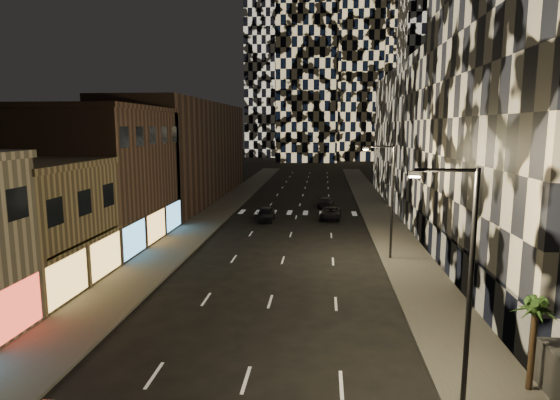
% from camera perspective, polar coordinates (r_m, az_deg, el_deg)
% --- Properties ---
extents(sidewalk_left, '(4.00, 120.00, 0.15)m').
position_cam_1_polar(sidewalk_left, '(59.54, -7.51, -1.31)').
color(sidewalk_left, '#47443F').
rests_on(sidewalk_left, ground).
extents(sidewalk_right, '(4.00, 120.00, 0.15)m').
position_cam_1_polar(sidewalk_right, '(58.48, 11.98, -1.61)').
color(sidewalk_right, '#47443F').
rests_on(sidewalk_right, ground).
extents(curb_left, '(0.20, 120.00, 0.15)m').
position_cam_1_polar(curb_left, '(59.11, -5.52, -1.35)').
color(curb_left, '#4C4C47').
rests_on(curb_left, ground).
extents(curb_right, '(0.20, 120.00, 0.15)m').
position_cam_1_polar(curb_right, '(58.27, 9.93, -1.59)').
color(curb_right, '#4C4C47').
rests_on(curb_right, ground).
extents(retail_tan, '(10.00, 10.00, 8.00)m').
position_cam_1_polar(retail_tan, '(35.20, -29.74, -3.04)').
color(retail_tan, '#796749').
rests_on(retail_tan, ground).
extents(retail_brown, '(10.00, 15.00, 12.00)m').
position_cam_1_polar(retail_brown, '(45.56, -20.96, 2.57)').
color(retail_brown, '#4B352A').
rests_on(retail_brown, ground).
extents(retail_filler_left, '(10.00, 40.00, 14.00)m').
position_cam_1_polar(retail_filler_left, '(70.16, -11.42, 5.83)').
color(retail_filler_left, '#4B352A').
rests_on(retail_filler_left, ground).
extents(midrise_base, '(0.60, 25.00, 3.00)m').
position_cam_1_polar(midrise_base, '(34.15, 20.85, -7.10)').
color(midrise_base, '#383838').
rests_on(midrise_base, ground).
extents(midrise_filler_right, '(16.00, 40.00, 18.00)m').
position_cam_1_polar(midrise_filler_right, '(66.31, 20.22, 7.02)').
color(midrise_filler_right, '#232326').
rests_on(midrise_filler_right, ground).
extents(tower_center_low, '(18.00, 18.00, 95.00)m').
position_cam_1_polar(tower_center_low, '(151.76, 3.51, 23.00)').
color(tower_center_low, black).
rests_on(tower_center_low, ground).
extents(streetlight_near, '(2.55, 0.25, 9.00)m').
position_cam_1_polar(streetlight_near, '(18.64, 21.57, -8.02)').
color(streetlight_near, black).
rests_on(streetlight_near, sidewalk_right).
extents(streetlight_far, '(2.55, 0.25, 9.00)m').
position_cam_1_polar(streetlight_far, '(37.84, 13.20, 0.75)').
color(streetlight_far, black).
rests_on(streetlight_far, sidewalk_right).
extents(car_dark_midlane, '(1.91, 4.59, 1.55)m').
position_cam_1_polar(car_dark_midlane, '(53.14, -1.77, -1.70)').
color(car_dark_midlane, black).
rests_on(car_dark_midlane, ground).
extents(car_dark_oncoming, '(2.30, 4.76, 1.33)m').
position_cam_1_polar(car_dark_oncoming, '(62.26, 5.59, -0.27)').
color(car_dark_oncoming, black).
rests_on(car_dark_oncoming, ground).
extents(car_dark_rightlane, '(2.65, 5.07, 1.36)m').
position_cam_1_polar(car_dark_rightlane, '(54.17, 6.15, -1.65)').
color(car_dark_rightlane, black).
rests_on(car_dark_rightlane, ground).
extents(palm_tree, '(1.96, 1.96, 3.86)m').
position_cam_1_polar(palm_tree, '(21.34, 28.70, -12.06)').
color(palm_tree, '#47331E').
rests_on(palm_tree, sidewalk_right).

